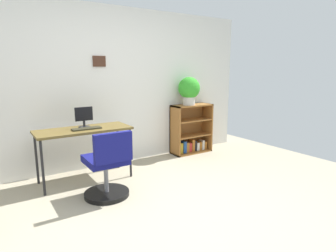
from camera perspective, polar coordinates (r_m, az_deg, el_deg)
name	(u,v)px	position (r m, az deg, el deg)	size (l,w,h in m)	color
ground_plane	(185,226)	(2.88, 3.47, -19.23)	(6.24, 6.24, 0.00)	#9F957D
wall_back	(100,88)	(4.40, -13.39, 7.37)	(5.20, 0.12, 2.36)	silver
desk	(84,133)	(3.88, -16.42, -1.33)	(1.20, 0.50, 0.70)	brown
monitor	(84,117)	(3.93, -16.37, 1.73)	(0.23, 0.15, 0.27)	#262628
keyboard	(87,129)	(3.81, -15.87, -0.50)	(0.37, 0.13, 0.02)	#2F2C1D
office_chair	(108,169)	(3.35, -11.90, -8.44)	(0.52, 0.55, 0.80)	black
bookshelf_low	(190,132)	(5.08, 4.37, -1.15)	(0.73, 0.30, 0.85)	#935B28
potted_plant_on_shelf	(189,89)	(4.89, 4.21, 7.26)	(0.37, 0.37, 0.47)	#B7B2A8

